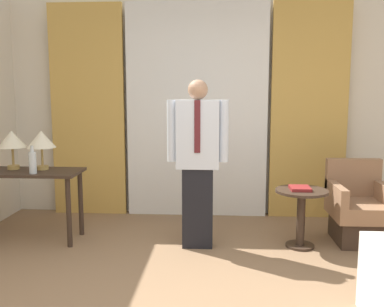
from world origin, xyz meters
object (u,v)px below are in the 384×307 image
at_px(armchair, 359,211).
at_px(table_lamp_right, 41,140).
at_px(person, 198,158).
at_px(book, 300,188).
at_px(desk, 25,182).
at_px(side_table, 301,208).
at_px(table_lamp_left, 12,140).
at_px(bottle_near_edge, 33,162).

bearing_deg(armchair, table_lamp_right, -178.54).
relative_size(person, book, 7.46).
bearing_deg(book, table_lamp_right, 177.22).
bearing_deg(table_lamp_right, person, -6.22).
relative_size(desk, armchair, 1.38).
relative_size(person, side_table, 2.84).
height_order(desk, armchair, armchair).
xyz_separation_m(table_lamp_left, bottle_near_edge, (0.31, -0.22, -0.19)).
distance_m(person, armchair, 1.76).
bearing_deg(person, table_lamp_right, 173.78).
relative_size(desk, table_lamp_right, 2.82).
bearing_deg(desk, book, -0.97).
xyz_separation_m(armchair, book, (-0.64, -0.21, 0.28)).
distance_m(person, side_table, 1.13).
bearing_deg(desk, table_lamp_right, 27.20).
relative_size(bottle_near_edge, armchair, 0.33).
bearing_deg(desk, side_table, -0.94).
xyz_separation_m(table_lamp_left, side_table, (2.94, -0.13, -0.64)).
bearing_deg(bottle_near_edge, table_lamp_left, 144.16).
height_order(desk, table_lamp_left, table_lamp_left).
xyz_separation_m(person, armchair, (1.64, 0.26, -0.58)).
xyz_separation_m(armchair, side_table, (-0.62, -0.21, 0.08)).
bearing_deg(side_table, table_lamp_left, 177.56).
relative_size(side_table, book, 2.63).
bearing_deg(book, table_lamp_left, 177.52).
relative_size(table_lamp_right, bottle_near_edge, 1.46).
distance_m(bottle_near_edge, person, 1.62).
relative_size(table_lamp_left, side_table, 0.70).
distance_m(table_lamp_right, bottle_near_edge, 0.29).
distance_m(table_lamp_left, armchair, 3.63).
distance_m(table_lamp_left, book, 2.96).
height_order(bottle_near_edge, book, bottle_near_edge).
distance_m(table_lamp_right, armchair, 3.33).
height_order(table_lamp_left, table_lamp_right, same).
relative_size(table_lamp_left, table_lamp_right, 1.00).
xyz_separation_m(person, book, (1.00, 0.05, -0.30)).
relative_size(armchair, book, 3.74).
xyz_separation_m(desk, person, (1.77, -0.10, 0.29)).
relative_size(bottle_near_edge, person, 0.17).
relative_size(table_lamp_right, book, 1.83).
bearing_deg(armchair, desk, -177.26).
distance_m(table_lamp_left, bottle_near_edge, 0.42).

